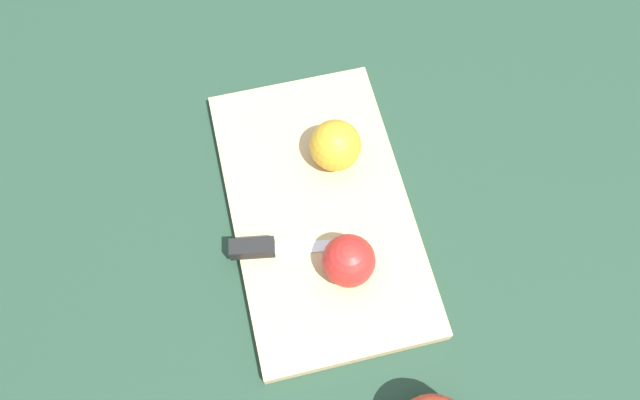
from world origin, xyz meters
The scene contains 5 objects.
ground_plane centered at (0.00, 0.00, 0.00)m, with size 4.00×4.00×0.00m, color #1E3828.
cutting_board centered at (0.00, 0.00, 0.01)m, with size 0.42×0.25×0.02m.
apple_half_left centered at (-0.06, 0.04, 0.06)m, with size 0.07×0.07×0.07m.
apple_half_right centered at (0.09, 0.01, 0.05)m, with size 0.07×0.07×0.07m.
knife centered at (0.04, -0.09, 0.03)m, with size 0.05×0.13×0.02m.
Camera 1 is at (0.33, -0.09, 0.78)m, focal length 35.00 mm.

